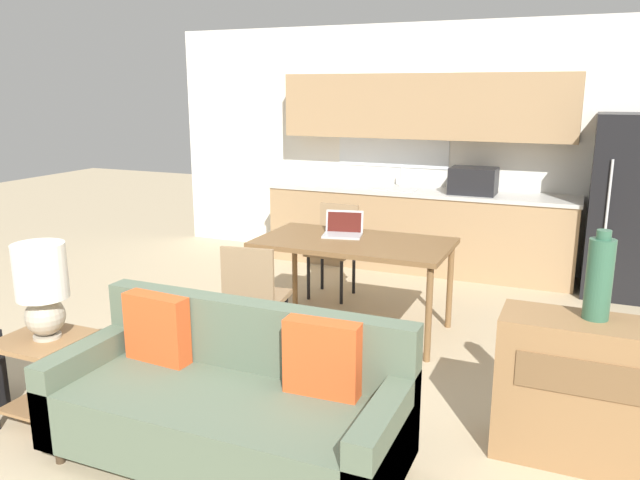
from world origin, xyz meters
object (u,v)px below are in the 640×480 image
at_px(vase, 599,278).
at_px(dining_chair_far_left, 334,245).
at_px(refrigerator, 634,207).
at_px(couch, 232,403).
at_px(side_table, 45,365).
at_px(dining_table, 354,248).
at_px(dining_chair_near_left, 254,294).
at_px(laptop, 343,229).
at_px(table_lamp, 42,285).
at_px(credenza, 602,395).

relative_size(vase, dining_chair_far_left, 0.54).
bearing_deg(dining_chair_far_left, refrigerator, 23.36).
distance_m(couch, side_table, 1.25).
height_order(dining_table, dining_chair_near_left, dining_chair_near_left).
bearing_deg(couch, dining_table, 91.46).
bearing_deg(side_table, vase, 16.42).
relative_size(couch, vase, 4.00).
bearing_deg(dining_chair_far_left, dining_chair_near_left, -89.84).
height_order(vase, dining_chair_near_left, vase).
xyz_separation_m(couch, laptop, (-0.21, 2.19, 0.49)).
xyz_separation_m(refrigerator, laptop, (-2.30, -1.82, -0.05)).
bearing_deg(vase, side_table, -163.58).
xyz_separation_m(couch, dining_chair_far_left, (-0.55, 2.85, 0.17)).
distance_m(refrigerator, couch, 4.55).
relative_size(side_table, dining_chair_far_left, 0.62).
distance_m(dining_table, table_lamp, 2.43).
bearing_deg(refrigerator, side_table, -129.19).
bearing_deg(vase, dining_chair_far_left, 138.33).
bearing_deg(dining_chair_far_left, laptop, -62.51).
relative_size(refrigerator, dining_chair_far_left, 1.99).
xyz_separation_m(credenza, vase, (-0.07, 0.04, 0.63)).
distance_m(side_table, laptop, 2.55).
xyz_separation_m(vase, dining_chair_far_left, (-2.31, 2.06, -0.53)).
height_order(side_table, laptop, laptop).
distance_m(refrigerator, dining_chair_far_left, 2.91).
height_order(dining_table, vase, vase).
xyz_separation_m(side_table, vase, (3.00, 0.88, 0.66)).
distance_m(table_lamp, dining_chair_far_left, 3.03).
bearing_deg(refrigerator, couch, -117.61).
distance_m(credenza, laptop, 2.53).
distance_m(couch, credenza, 1.98).
height_order(vase, dining_chair_far_left, vase).
height_order(dining_table, table_lamp, table_lamp).
height_order(credenza, laptop, laptop).
xyz_separation_m(side_table, credenza, (3.08, 0.84, 0.04)).
bearing_deg(refrigerator, vase, -96.01).
xyz_separation_m(side_table, laptop, (1.04, 2.28, 0.46)).
relative_size(refrigerator, table_lamp, 3.06).
height_order(dining_table, laptop, laptop).
height_order(side_table, table_lamp, table_lamp).
relative_size(dining_chair_near_left, laptop, 2.42).
bearing_deg(table_lamp, dining_chair_far_left, 77.38).
xyz_separation_m(dining_table, laptop, (-0.15, 0.14, 0.11)).
relative_size(dining_table, table_lamp, 2.73).
height_order(dining_chair_near_left, laptop, laptop).
bearing_deg(couch, laptop, 95.40).
relative_size(credenza, laptop, 2.96).
height_order(refrigerator, dining_chair_near_left, refrigerator).
relative_size(table_lamp, laptop, 1.57).
bearing_deg(vase, table_lamp, -163.57).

